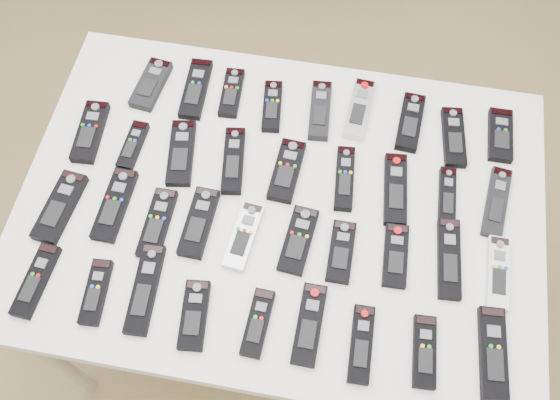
% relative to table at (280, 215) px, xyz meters
% --- Properties ---
extents(ground, '(4.00, 4.00, 0.00)m').
position_rel_table_xyz_m(ground, '(-0.05, 0.08, -0.72)').
color(ground, olive).
rests_on(ground, ground).
extents(table, '(1.25, 0.88, 0.78)m').
position_rel_table_xyz_m(table, '(0.00, 0.00, 0.00)').
color(table, white).
rests_on(table, ground).
extents(remote_0, '(0.08, 0.16, 0.02)m').
position_rel_table_xyz_m(remote_0, '(-0.40, 0.28, 0.07)').
color(remote_0, black).
rests_on(remote_0, table).
extents(remote_1, '(0.06, 0.19, 0.02)m').
position_rel_table_xyz_m(remote_1, '(-0.28, 0.29, 0.07)').
color(remote_1, black).
rests_on(remote_1, table).
extents(remote_2, '(0.06, 0.15, 0.02)m').
position_rel_table_xyz_m(remote_2, '(-0.18, 0.30, 0.07)').
color(remote_2, black).
rests_on(remote_2, table).
extents(remote_3, '(0.06, 0.16, 0.02)m').
position_rel_table_xyz_m(remote_3, '(-0.07, 0.27, 0.07)').
color(remote_3, black).
rests_on(remote_3, table).
extents(remote_4, '(0.06, 0.18, 0.02)m').
position_rel_table_xyz_m(remote_4, '(0.05, 0.28, 0.07)').
color(remote_4, black).
rests_on(remote_4, table).
extents(remote_5, '(0.07, 0.18, 0.02)m').
position_rel_table_xyz_m(remote_5, '(0.15, 0.30, 0.07)').
color(remote_5, '#B7B7BC').
rests_on(remote_5, table).
extents(remote_6, '(0.07, 0.17, 0.02)m').
position_rel_table_xyz_m(remote_6, '(0.29, 0.28, 0.07)').
color(remote_6, black).
rests_on(remote_6, table).
extents(remote_7, '(0.07, 0.18, 0.02)m').
position_rel_table_xyz_m(remote_7, '(0.40, 0.26, 0.07)').
color(remote_7, black).
rests_on(remote_7, table).
extents(remote_8, '(0.06, 0.15, 0.02)m').
position_rel_table_xyz_m(remote_8, '(0.51, 0.29, 0.07)').
color(remote_8, black).
rests_on(remote_8, table).
extents(remote_9, '(0.07, 0.18, 0.02)m').
position_rel_table_xyz_m(remote_9, '(-0.51, 0.11, 0.07)').
color(remote_9, black).
rests_on(remote_9, table).
extents(remote_10, '(0.05, 0.14, 0.02)m').
position_rel_table_xyz_m(remote_10, '(-0.39, 0.09, 0.07)').
color(remote_10, black).
rests_on(remote_10, table).
extents(remote_11, '(0.09, 0.19, 0.02)m').
position_rel_table_xyz_m(remote_11, '(-0.27, 0.09, 0.07)').
color(remote_11, black).
rests_on(remote_11, table).
extents(remote_12, '(0.07, 0.19, 0.02)m').
position_rel_table_xyz_m(remote_12, '(-0.13, 0.09, 0.07)').
color(remote_12, black).
rests_on(remote_12, table).
extents(remote_13, '(0.07, 0.17, 0.02)m').
position_rel_table_xyz_m(remote_13, '(0.00, 0.09, 0.07)').
color(remote_13, black).
rests_on(remote_13, table).
extents(remote_14, '(0.06, 0.17, 0.02)m').
position_rel_table_xyz_m(remote_14, '(0.14, 0.09, 0.07)').
color(remote_14, black).
rests_on(remote_14, table).
extents(remote_15, '(0.07, 0.19, 0.02)m').
position_rel_table_xyz_m(remote_15, '(0.27, 0.08, 0.07)').
color(remote_15, black).
rests_on(remote_15, table).
extents(remote_16, '(0.04, 0.16, 0.02)m').
position_rel_table_xyz_m(remote_16, '(0.39, 0.08, 0.07)').
color(remote_16, black).
rests_on(remote_16, table).
extents(remote_17, '(0.07, 0.19, 0.02)m').
position_rel_table_xyz_m(remote_17, '(0.51, 0.09, 0.07)').
color(remote_17, black).
rests_on(remote_17, table).
extents(remote_18, '(0.08, 0.19, 0.02)m').
position_rel_table_xyz_m(remote_18, '(-0.51, -0.11, 0.07)').
color(remote_18, black).
rests_on(remote_18, table).
extents(remote_19, '(0.06, 0.19, 0.02)m').
position_rel_table_xyz_m(remote_19, '(-0.38, -0.08, 0.07)').
color(remote_19, black).
rests_on(remote_19, table).
extents(remote_20, '(0.05, 0.18, 0.02)m').
position_rel_table_xyz_m(remote_20, '(-0.27, -0.11, 0.07)').
color(remote_20, black).
rests_on(remote_20, table).
extents(remote_21, '(0.06, 0.18, 0.02)m').
position_rel_table_xyz_m(remote_21, '(-0.18, -0.09, 0.07)').
color(remote_21, black).
rests_on(remote_21, table).
extents(remote_22, '(0.07, 0.17, 0.02)m').
position_rel_table_xyz_m(remote_22, '(-0.07, -0.10, 0.07)').
color(remote_22, '#B7B7BC').
rests_on(remote_22, table).
extents(remote_23, '(0.07, 0.17, 0.02)m').
position_rel_table_xyz_m(remote_23, '(0.06, -0.09, 0.07)').
color(remote_23, black).
rests_on(remote_23, table).
extents(remote_24, '(0.05, 0.15, 0.02)m').
position_rel_table_xyz_m(remote_24, '(0.16, -0.10, 0.07)').
color(remote_24, black).
rests_on(remote_24, table).
extents(remote_25, '(0.06, 0.15, 0.02)m').
position_rel_table_xyz_m(remote_25, '(0.28, -0.09, 0.07)').
color(remote_25, black).
rests_on(remote_25, table).
extents(remote_26, '(0.06, 0.20, 0.02)m').
position_rel_table_xyz_m(remote_26, '(0.40, -0.07, 0.07)').
color(remote_26, black).
rests_on(remote_26, table).
extents(remote_27, '(0.05, 0.18, 0.02)m').
position_rel_table_xyz_m(remote_27, '(0.51, -0.09, 0.07)').
color(remote_27, silver).
rests_on(remote_27, table).
extents(remote_28, '(0.06, 0.18, 0.02)m').
position_rel_table_xyz_m(remote_28, '(-0.50, -0.29, 0.07)').
color(remote_28, black).
rests_on(remote_28, table).
extents(remote_29, '(0.06, 0.15, 0.02)m').
position_rel_table_xyz_m(remote_29, '(-0.36, -0.29, 0.07)').
color(remote_29, black).
rests_on(remote_29, table).
extents(remote_30, '(0.06, 0.21, 0.02)m').
position_rel_table_xyz_m(remote_30, '(-0.26, -0.27, 0.07)').
color(remote_30, black).
rests_on(remote_30, table).
extents(remote_31, '(0.07, 0.16, 0.02)m').
position_rel_table_xyz_m(remote_31, '(-0.13, -0.31, 0.07)').
color(remote_31, black).
rests_on(remote_31, table).
extents(remote_32, '(0.05, 0.15, 0.02)m').
position_rel_table_xyz_m(remote_32, '(0.01, -0.30, 0.07)').
color(remote_32, black).
rests_on(remote_32, table).
extents(remote_33, '(0.05, 0.18, 0.02)m').
position_rel_table_xyz_m(remote_33, '(0.12, -0.28, 0.07)').
color(remote_33, black).
rests_on(remote_33, table).
extents(remote_34, '(0.05, 0.17, 0.02)m').
position_rel_table_xyz_m(remote_34, '(0.23, -0.31, 0.07)').
color(remote_34, black).
rests_on(remote_34, table).
extents(remote_35, '(0.06, 0.16, 0.02)m').
position_rel_table_xyz_m(remote_35, '(0.36, -0.30, 0.07)').
color(remote_35, black).
rests_on(remote_35, table).
extents(remote_36, '(0.07, 0.20, 0.02)m').
position_rel_table_xyz_m(remote_36, '(0.51, -0.27, 0.07)').
color(remote_36, black).
rests_on(remote_36, table).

